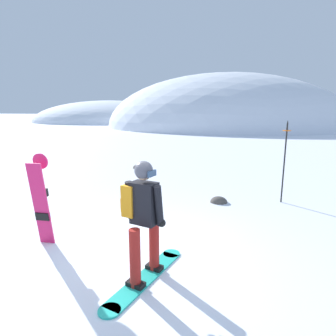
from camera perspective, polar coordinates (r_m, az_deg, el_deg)
The scene contains 8 objects.
ground_plane at distance 4.72m, azimuth -9.18°, elevation -18.67°, with size 300.00×300.00×0.00m, color white.
ridge_peak_main at distance 41.91m, azimuth 11.19°, elevation 8.23°, with size 33.09×29.78×14.65m.
ridge_peak_far at distance 59.45m, azimuth -11.44°, elevation 9.18°, with size 30.59×27.54×8.44m.
snowboarder_main at distance 3.94m, azimuth -5.15°, elevation -9.98°, with size 0.76×1.77×1.71m.
spare_snowboard at distance 5.40m, azimuth -24.31°, elevation -5.91°, with size 0.28×0.24×1.65m.
piste_marker_near at distance 7.73m, azimuth 22.55°, elevation 2.13°, with size 0.20×0.20×2.13m.
rock_dark at distance 7.53m, azimuth 10.22°, elevation -6.86°, with size 0.45×0.38×0.31m.
rock_mid at distance 11.72m, azimuth -5.94°, elevation -0.05°, with size 0.49×0.41×0.34m.
Camera 1 is at (1.49, -3.79, 2.37)m, focal length 30.12 mm.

